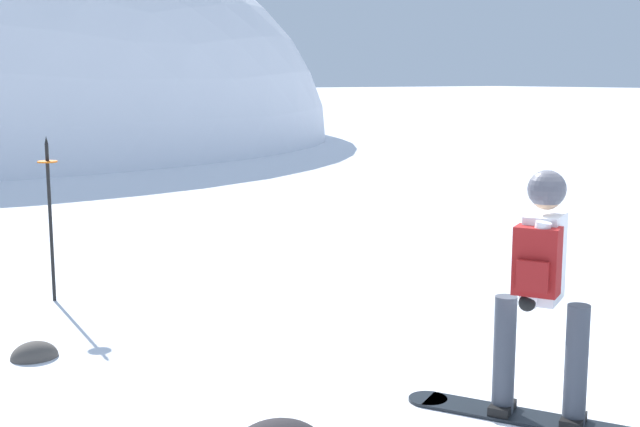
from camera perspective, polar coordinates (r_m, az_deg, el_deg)
The scene contains 4 objects.
ground_plane at distance 6.41m, azimuth 15.37°, elevation -12.17°, with size 300.00×300.00×0.00m, color white.
snowboarder_main at distance 5.71m, azimuth 14.85°, elevation -5.11°, with size 1.04×1.64×1.71m.
piste_marker_near at distance 9.00m, azimuth -17.94°, elevation 0.40°, with size 0.20×0.20×1.72m.
rock_dark at distance 7.44m, azimuth -18.88°, elevation -9.28°, with size 0.39×0.33×0.27m.
Camera 1 is at (-4.55, -3.88, 2.31)m, focal length 46.95 mm.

